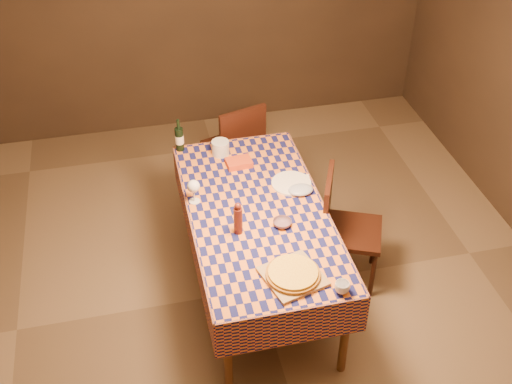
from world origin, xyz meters
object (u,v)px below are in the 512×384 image
at_px(dining_table, 258,220).
at_px(chair_far, 237,145).
at_px(pizza, 293,273).
at_px(cutting_board, 293,276).
at_px(bowl, 282,223).
at_px(wine_bottle, 179,139).
at_px(white_plate, 291,183).
at_px(chair_right, 342,223).

distance_m(dining_table, chair_far, 1.20).
relative_size(dining_table, pizza, 4.80).
height_order(cutting_board, chair_far, chair_far).
xyz_separation_m(cutting_board, bowl, (0.06, 0.48, 0.01)).
height_order(bowl, wine_bottle, wine_bottle).
relative_size(pizza, wine_bottle, 1.43).
xyz_separation_m(dining_table, wine_bottle, (-0.42, 0.87, 0.18)).
height_order(cutting_board, white_plate, cutting_board).
height_order(chair_far, chair_right, same).
bearing_deg(pizza, bowl, 82.85).
relative_size(wine_bottle, chair_right, 0.29).
height_order(wine_bottle, chair_right, wine_bottle).
relative_size(cutting_board, bowl, 2.67).
distance_m(bowl, wine_bottle, 1.18).
xyz_separation_m(pizza, wine_bottle, (-0.48, 1.53, 0.06)).
height_order(wine_bottle, white_plate, wine_bottle).
relative_size(bowl, white_plate, 0.44).
xyz_separation_m(white_plate, chair_far, (-0.21, 0.94, -0.26)).
relative_size(wine_bottle, chair_far, 0.29).
distance_m(dining_table, bowl, 0.24).
distance_m(pizza, white_plate, 0.94).
relative_size(pizza, chair_right, 0.41).
distance_m(chair_far, chair_right, 1.28).
height_order(dining_table, chair_right, chair_right).
distance_m(pizza, bowl, 0.48).
relative_size(cutting_board, wine_bottle, 1.25).
distance_m(pizza, wine_bottle, 1.60).
bearing_deg(pizza, chair_far, 89.18).
xyz_separation_m(dining_table, bowl, (0.13, -0.18, 0.10)).
bearing_deg(bowl, chair_far, 91.43).
bearing_deg(chair_right, bowl, -158.55).
relative_size(pizza, bowl, 3.06).
relative_size(wine_bottle, white_plate, 0.93).
relative_size(cutting_board, chair_right, 0.36).
xyz_separation_m(bowl, white_plate, (0.18, 0.42, -0.01)).
bearing_deg(chair_far, white_plate, -77.21).
bearing_deg(white_plate, wine_bottle, 139.22).
bearing_deg(chair_far, pizza, -90.82).
bearing_deg(dining_table, white_plate, 38.46).
distance_m(cutting_board, chair_far, 1.86).
xyz_separation_m(dining_table, pizza, (0.07, -0.66, 0.11)).
height_order(cutting_board, bowl, bowl).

